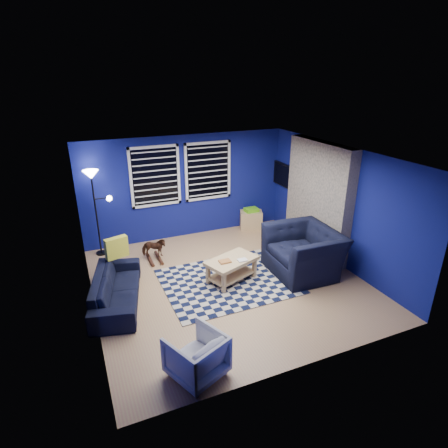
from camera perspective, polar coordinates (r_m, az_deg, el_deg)
name	(u,v)px	position (r m, az deg, el deg)	size (l,w,h in m)	color
floor	(228,282)	(7.47, 0.58, -8.76)	(5.00, 5.00, 0.00)	tan
ceiling	(228,156)	(6.54, 0.67, 10.35)	(5.00, 5.00, 0.00)	white
wall_back	(186,187)	(9.12, -5.74, 5.62)	(5.00, 5.00, 0.00)	navy
wall_left	(86,246)	(6.40, -20.35, -3.18)	(5.00, 5.00, 0.00)	navy
wall_right	(337,205)	(8.18, 16.90, 2.75)	(5.00, 5.00, 0.00)	navy
fireplace	(317,201)	(8.47, 14.01, 3.36)	(0.65, 2.00, 2.50)	gray
window_left	(155,177)	(8.80, -10.44, 7.12)	(1.17, 0.06, 1.42)	black
window_right	(208,171)	(9.16, -2.44, 8.06)	(1.17, 0.06, 1.42)	black
tv	(285,176)	(9.64, 9.25, 7.29)	(0.07, 1.00, 0.58)	black
rug	(228,281)	(7.46, 0.61, -8.71)	(2.50, 2.00, 0.02)	black
sofa	(116,289)	(6.99, -16.07, -9.46)	(0.75, 1.91, 0.56)	black
armchair_big	(303,252)	(7.76, 12.01, -4.13)	(1.24, 1.42, 0.93)	black
armchair_bent	(196,355)	(5.33, -4.24, -19.35)	(0.68, 0.70, 0.64)	gray
rocking_horse	(154,248)	(8.26, -10.67, -3.61)	(0.53, 0.24, 0.45)	#482B17
coffee_table	(232,265)	(7.33, 1.17, -6.31)	(1.13, 0.88, 0.49)	#D6B378
cabinet	(251,219)	(9.83, 4.15, 0.72)	(0.66, 0.55, 0.56)	#D6B378
floor_lamp	(94,186)	(8.42, -19.26, 5.43)	(0.53, 0.32, 1.94)	black
throw_pillow	(117,248)	(7.36, -16.05, -3.48)	(0.43, 0.13, 0.41)	yellow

